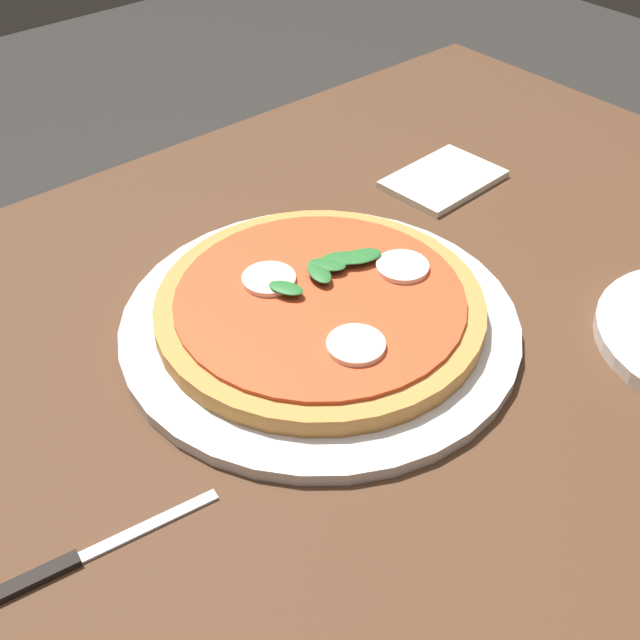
{
  "coord_description": "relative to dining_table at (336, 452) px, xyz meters",
  "views": [
    {
      "loc": [
        -0.34,
        -0.37,
        1.24
      ],
      "look_at": [
        0.02,
        0.04,
        0.78
      ],
      "focal_mm": 44.84,
      "sensor_mm": 36.0,
      "label": 1
    }
  ],
  "objects": [
    {
      "name": "knife",
      "position": [
        -0.27,
        -0.03,
        0.12
      ],
      "size": [
        0.18,
        0.04,
        0.01
      ],
      "color": "black",
      "rests_on": "dining_table"
    },
    {
      "name": "serving_tray",
      "position": [
        0.02,
        0.04,
        0.12
      ],
      "size": [
        0.36,
        0.36,
        0.01
      ],
      "primitive_type": "cylinder",
      "color": "silver",
      "rests_on": "dining_table"
    },
    {
      "name": "napkin",
      "position": [
        0.29,
        0.15,
        0.12
      ],
      "size": [
        0.14,
        0.1,
        0.01
      ],
      "primitive_type": "cube",
      "rotation": [
        0.0,
        0.0,
        0.06
      ],
      "color": "white",
      "rests_on": "dining_table"
    },
    {
      "name": "dining_table",
      "position": [
        0.0,
        0.0,
        0.0
      ],
      "size": [
        1.24,
        0.85,
        0.77
      ],
      "color": "#4C301E",
      "rests_on": "ground_plane"
    },
    {
      "name": "pizza",
      "position": [
        0.02,
        0.05,
        0.14
      ],
      "size": [
        0.29,
        0.29,
        0.03
      ],
      "color": "#C6843F",
      "rests_on": "serving_tray"
    }
  ]
}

